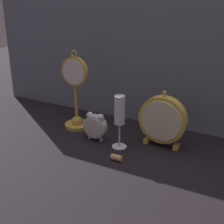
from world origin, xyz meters
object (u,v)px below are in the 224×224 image
Objects in this scene: pocket_watch_on_stand at (76,98)px; wine_cork at (117,158)px; champagne_flute at (120,114)px; alarm_clock_twin_bell at (95,125)px; mantel_clock_silver at (163,120)px.

wine_cork is at bearing -31.68° from pocket_watch_on_stand.
wine_cork is at bearing -68.93° from champagne_flute.
pocket_watch_on_stand is 0.17m from alarm_clock_twin_bell.
alarm_clock_twin_bell is (0.14, -0.07, -0.07)m from pocket_watch_on_stand.
pocket_watch_on_stand is at bearing 148.32° from wine_cork.
mantel_clock_silver is at bearing 31.26° from champagne_flute.
pocket_watch_on_stand reaches higher than champagne_flute.
alarm_clock_twin_bell is 0.27m from mantel_clock_silver.
mantel_clock_silver is at bearing 16.81° from alarm_clock_twin_bell.
alarm_clock_twin_bell is 0.56× the size of champagne_flute.
mantel_clock_silver is 0.23m from wine_cork.
pocket_watch_on_stand is 8.19× the size of wine_cork.
mantel_clock_silver is 5.37× the size of wine_cork.
champagne_flute is (-0.14, -0.09, 0.03)m from mantel_clock_silver.
mantel_clock_silver is at bearing 0.62° from pocket_watch_on_stand.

